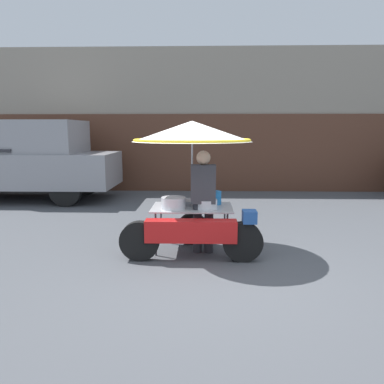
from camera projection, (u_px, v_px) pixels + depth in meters
The scene contains 5 objects.
ground_plane at pixel (220, 273), 5.06m from camera, with size 36.00×36.00×0.00m, color #4C4F54.
shopfront_building at pixel (211, 122), 12.54m from camera, with size 28.00×2.06×4.41m.
vendor_motorcycle_cart at pixel (192, 152), 5.78m from camera, with size 2.11×1.87×2.05m.
vendor_person at pixel (203, 196), 5.79m from camera, with size 0.38×0.22×1.61m.
pickup_truck at pixel (23, 163), 10.21m from camera, with size 5.34×1.96×2.17m.
Camera 1 is at (-0.24, -4.82, 1.91)m, focal length 35.00 mm.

